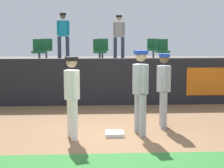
# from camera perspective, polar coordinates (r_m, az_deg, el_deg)

# --- Properties ---
(ground_plane) EXTENTS (60.00, 60.00, 0.00)m
(ground_plane) POSITION_cam_1_polar(r_m,az_deg,el_deg) (7.71, -0.13, -8.52)
(ground_plane) COLOR #846042
(first_base) EXTENTS (0.40, 0.40, 0.08)m
(first_base) POSITION_cam_1_polar(r_m,az_deg,el_deg) (7.83, 0.40, -7.98)
(first_base) COLOR white
(first_base) RESTS_ON ground_plane
(player_fielder_home) EXTENTS (0.42, 0.57, 1.73)m
(player_fielder_home) POSITION_cam_1_polar(r_m,az_deg,el_deg) (7.46, -6.44, -1.25)
(player_fielder_home) COLOR white
(player_fielder_home) RESTS_ON ground_plane
(player_runner_visitor) EXTENTS (0.41, 0.51, 1.85)m
(player_runner_visitor) POSITION_cam_1_polar(r_m,az_deg,el_deg) (7.72, 4.60, -0.37)
(player_runner_visitor) COLOR #9EA3AD
(player_runner_visitor) RESTS_ON ground_plane
(player_coach_visitor) EXTENTS (0.36, 0.49, 1.75)m
(player_coach_visitor) POSITION_cam_1_polar(r_m,az_deg,el_deg) (8.43, 8.31, -0.15)
(player_coach_visitor) COLOR #9EA3AD
(player_coach_visitor) RESTS_ON ground_plane
(field_wall) EXTENTS (18.00, 0.26, 1.47)m
(field_wall) POSITION_cam_1_polar(r_m,az_deg,el_deg) (11.11, -1.01, 0.38)
(field_wall) COLOR black
(field_wall) RESTS_ON ground_plane
(bleacher_platform) EXTENTS (18.00, 4.80, 1.21)m
(bleacher_platform) POSITION_cam_1_polar(r_m,az_deg,el_deg) (13.68, -1.47, 1.23)
(bleacher_platform) COLOR #59595E
(bleacher_platform) RESTS_ON ground_plane
(seat_back_left) EXTENTS (0.45, 0.44, 0.84)m
(seat_back_left) POSITION_cam_1_polar(r_m,az_deg,el_deg) (14.38, -10.51, 5.72)
(seat_back_left) COLOR #4C4C51
(seat_back_left) RESTS_ON bleacher_platform
(seat_back_center) EXTENTS (0.46, 0.44, 0.84)m
(seat_back_center) POSITION_cam_1_polar(r_m,az_deg,el_deg) (14.27, -1.57, 5.83)
(seat_back_center) COLOR #4C4C51
(seat_back_center) RESTS_ON bleacher_platform
(seat_front_right) EXTENTS (0.45, 0.44, 0.84)m
(seat_front_right) POSITION_cam_1_polar(r_m,az_deg,el_deg) (12.70, 8.05, 5.51)
(seat_front_right) COLOR #4C4C51
(seat_front_right) RESTS_ON bleacher_platform
(seat_front_left) EXTENTS (0.48, 0.44, 0.84)m
(seat_front_left) POSITION_cam_1_polar(r_m,az_deg,el_deg) (12.60, -11.59, 5.42)
(seat_front_left) COLOR #4C4C51
(seat_front_left) RESTS_ON bleacher_platform
(seat_back_right) EXTENTS (0.45, 0.44, 0.84)m
(seat_back_right) POSITION_cam_1_polar(r_m,az_deg,el_deg) (14.47, 6.65, 5.81)
(seat_back_right) COLOR #4C4C51
(seat_back_right) RESTS_ON bleacher_platform
(seat_front_center) EXTENTS (0.46, 0.44, 0.84)m
(seat_front_center) POSITION_cam_1_polar(r_m,az_deg,el_deg) (12.46, -2.00, 5.55)
(seat_front_center) COLOR #4C4C51
(seat_front_center) RESTS_ON bleacher_platform
(spectator_hooded) EXTENTS (0.51, 0.38, 1.82)m
(spectator_hooded) POSITION_cam_1_polar(r_m,az_deg,el_deg) (15.29, 1.14, 8.14)
(spectator_hooded) COLOR #33384C
(spectator_hooded) RESTS_ON bleacher_platform
(spectator_capped) EXTENTS (0.53, 0.40, 1.89)m
(spectator_capped) POSITION_cam_1_polar(r_m,az_deg,el_deg) (15.06, -7.86, 8.23)
(spectator_capped) COLOR #33384C
(spectator_capped) RESTS_ON bleacher_platform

